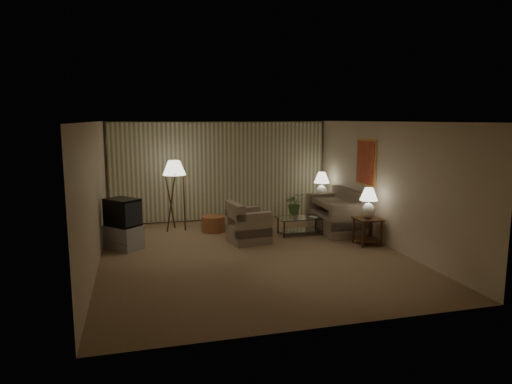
{
  "coord_description": "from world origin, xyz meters",
  "views": [
    {
      "loc": [
        -2.24,
        -8.8,
        2.75
      ],
      "look_at": [
        0.26,
        0.6,
        1.19
      ],
      "focal_mm": 32.0,
      "sensor_mm": 36.0,
      "label": 1
    }
  ],
  "objects_px": {
    "coffee_table": "(300,223)",
    "floor_lamp": "(175,194)",
    "side_table_near": "(368,226)",
    "ottoman": "(213,224)",
    "tv_cabinet": "(124,237)",
    "sofa": "(335,215)",
    "table_lamp_near": "(369,200)",
    "table_lamp_far": "(322,183)",
    "side_table_far": "(321,206)",
    "crt_tv": "(122,212)",
    "vase": "(295,215)",
    "armchair": "(248,226)"
  },
  "relations": [
    {
      "from": "table_lamp_near",
      "to": "coffee_table",
      "type": "xyz_separation_m",
      "value": [
        -1.1,
        1.25,
        -0.72
      ]
    },
    {
      "from": "floor_lamp",
      "to": "table_lamp_near",
      "type": "bearing_deg",
      "value": -31.71
    },
    {
      "from": "sofa",
      "to": "side_table_near",
      "type": "relative_size",
      "value": 3.18
    },
    {
      "from": "armchair",
      "to": "floor_lamp",
      "type": "height_order",
      "value": "floor_lamp"
    },
    {
      "from": "armchair",
      "to": "table_lamp_far",
      "type": "distance_m",
      "value": 3.07
    },
    {
      "from": "table_lamp_near",
      "to": "ottoman",
      "type": "xyz_separation_m",
      "value": [
        -3.09,
        2.07,
        -0.8
      ]
    },
    {
      "from": "side_table_far",
      "to": "ottoman",
      "type": "height_order",
      "value": "side_table_far"
    },
    {
      "from": "table_lamp_far",
      "to": "tv_cabinet",
      "type": "relative_size",
      "value": 0.8
    },
    {
      "from": "side_table_near",
      "to": "vase",
      "type": "relative_size",
      "value": 4.11
    },
    {
      "from": "armchair",
      "to": "table_lamp_far",
      "type": "xyz_separation_m",
      "value": [
        2.48,
        1.69,
        0.67
      ]
    },
    {
      "from": "sofa",
      "to": "side_table_near",
      "type": "bearing_deg",
      "value": 9.03
    },
    {
      "from": "coffee_table",
      "to": "ottoman",
      "type": "relative_size",
      "value": 1.93
    },
    {
      "from": "sofa",
      "to": "crt_tv",
      "type": "distance_m",
      "value": 5.07
    },
    {
      "from": "tv_cabinet",
      "to": "table_lamp_far",
      "type": "bearing_deg",
      "value": 64.65
    },
    {
      "from": "sofa",
      "to": "table_lamp_near",
      "type": "xyz_separation_m",
      "value": [
        0.15,
        -1.35,
        0.59
      ]
    },
    {
      "from": "table_lamp_near",
      "to": "tv_cabinet",
      "type": "xyz_separation_m",
      "value": [
        -5.2,
        1.08,
        -0.75
      ]
    },
    {
      "from": "sofa",
      "to": "side_table_near",
      "type": "distance_m",
      "value": 1.36
    },
    {
      "from": "side_table_far",
      "to": "floor_lamp",
      "type": "xyz_separation_m",
      "value": [
        -3.98,
        -0.14,
        0.52
      ]
    },
    {
      "from": "coffee_table",
      "to": "vase",
      "type": "relative_size",
      "value": 7.66
    },
    {
      "from": "armchair",
      "to": "vase",
      "type": "height_order",
      "value": "armchair"
    },
    {
      "from": "side_table_near",
      "to": "tv_cabinet",
      "type": "relative_size",
      "value": 0.66
    },
    {
      "from": "side_table_far",
      "to": "vase",
      "type": "height_order",
      "value": "side_table_far"
    },
    {
      "from": "side_table_far",
      "to": "vase",
      "type": "xyz_separation_m",
      "value": [
        -1.25,
        -1.35,
        0.09
      ]
    },
    {
      "from": "sofa",
      "to": "ottoman",
      "type": "bearing_deg",
      "value": -101.12
    },
    {
      "from": "table_lamp_near",
      "to": "crt_tv",
      "type": "distance_m",
      "value": 5.32
    },
    {
      "from": "sofa",
      "to": "table_lamp_far",
      "type": "distance_m",
      "value": 1.41
    },
    {
      "from": "ottoman",
      "to": "vase",
      "type": "bearing_deg",
      "value": -24.15
    },
    {
      "from": "crt_tv",
      "to": "ottoman",
      "type": "height_order",
      "value": "crt_tv"
    },
    {
      "from": "table_lamp_far",
      "to": "coffee_table",
      "type": "xyz_separation_m",
      "value": [
        -1.1,
        -1.35,
        -0.75
      ]
    },
    {
      "from": "ottoman",
      "to": "table_lamp_near",
      "type": "bearing_deg",
      "value": -33.86
    },
    {
      "from": "crt_tv",
      "to": "armchair",
      "type": "bearing_deg",
      "value": 44.81
    },
    {
      "from": "armchair",
      "to": "ottoman",
      "type": "bearing_deg",
      "value": 20.04
    },
    {
      "from": "vase",
      "to": "crt_tv",
      "type": "bearing_deg",
      "value": -177.6
    },
    {
      "from": "vase",
      "to": "armchair",
      "type": "bearing_deg",
      "value": -164.67
    },
    {
      "from": "table_lamp_near",
      "to": "vase",
      "type": "bearing_deg",
      "value": 135.11
    },
    {
      "from": "side_table_near",
      "to": "tv_cabinet",
      "type": "bearing_deg",
      "value": 168.22
    },
    {
      "from": "side_table_near",
      "to": "ottoman",
      "type": "relative_size",
      "value": 1.04
    },
    {
      "from": "coffee_table",
      "to": "ottoman",
      "type": "xyz_separation_m",
      "value": [
        -1.98,
        0.82,
        -0.08
      ]
    },
    {
      "from": "table_lamp_near",
      "to": "table_lamp_far",
      "type": "relative_size",
      "value": 0.93
    },
    {
      "from": "floor_lamp",
      "to": "table_lamp_far",
      "type": "bearing_deg",
      "value": 2.07
    },
    {
      "from": "side_table_near",
      "to": "floor_lamp",
      "type": "distance_m",
      "value": 4.7
    },
    {
      "from": "coffee_table",
      "to": "floor_lamp",
      "type": "height_order",
      "value": "floor_lamp"
    },
    {
      "from": "table_lamp_near",
      "to": "ottoman",
      "type": "bearing_deg",
      "value": 146.14
    },
    {
      "from": "side_table_near",
      "to": "floor_lamp",
      "type": "height_order",
      "value": "floor_lamp"
    },
    {
      "from": "sofa",
      "to": "floor_lamp",
      "type": "relative_size",
      "value": 1.09
    },
    {
      "from": "side_table_far",
      "to": "crt_tv",
      "type": "distance_m",
      "value": 5.43
    },
    {
      "from": "sofa",
      "to": "vase",
      "type": "height_order",
      "value": "sofa"
    },
    {
      "from": "side_table_near",
      "to": "ottoman",
      "type": "bearing_deg",
      "value": 146.14
    },
    {
      "from": "sofa",
      "to": "ottoman",
      "type": "relative_size",
      "value": 3.3
    },
    {
      "from": "floor_lamp",
      "to": "ottoman",
      "type": "relative_size",
      "value": 3.02
    }
  ]
}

